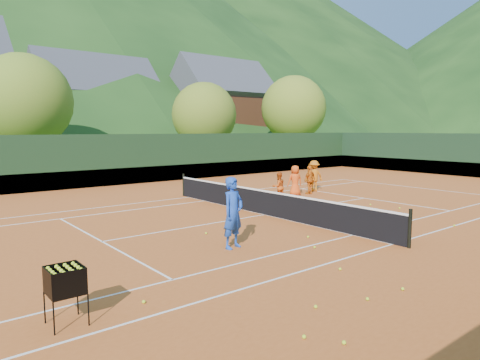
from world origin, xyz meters
TOP-DOWN VIEW (x-y plane):
  - ground at (0.00, 0.00)m, footprint 400.00×400.00m
  - clay_court at (0.00, 0.00)m, footprint 40.00×24.00m
  - mountain_far_right at (90.00, 150.00)m, footprint 260.00×260.00m
  - coach at (-3.79, -2.92)m, footprint 0.81×0.63m
  - student_a at (2.69, 2.04)m, footprint 0.72×0.61m
  - student_b at (5.34, 2.53)m, footprint 0.90×0.48m
  - student_c at (4.27, 2.53)m, footprint 0.87×0.72m
  - student_d at (6.25, 3.07)m, footprint 1.17×0.83m
  - tennis_ball_0 at (-7.46, -4.90)m, footprint 0.07×0.07m
  - tennis_ball_4 at (0.45, -2.04)m, footprint 0.07×0.07m
  - tennis_ball_6 at (-4.04, -7.45)m, footprint 0.07×0.07m
  - tennis_ball_7 at (1.42, -1.00)m, footprint 0.07×0.07m
  - tennis_ball_8 at (0.63, -2.47)m, footprint 0.07×0.07m
  - tennis_ball_9 at (-1.36, -3.48)m, footprint 0.07×0.07m
  - tennis_ball_10 at (-5.09, -7.07)m, footprint 0.07×0.07m
  - tennis_ball_11 at (-3.02, -6.00)m, footprint 0.07×0.07m
  - tennis_ball_12 at (0.55, -5.61)m, footprint 0.07×0.07m
  - tennis_ball_13 at (-3.03, -7.59)m, footprint 0.07×0.07m
  - tennis_ball_14 at (5.19, -2.58)m, footprint 0.07×0.07m
  - tennis_ball_15 at (1.99, -4.57)m, footprint 0.07×0.07m
  - tennis_ball_16 at (3.66, -5.53)m, footprint 0.07×0.07m
  - tennis_ball_18 at (-5.77, -8.24)m, footprint 0.07×0.07m
  - tennis_ball_19 at (-2.08, -4.37)m, footprint 0.07×0.07m
  - tennis_ball_21 at (4.94, -1.35)m, footprint 0.07×0.07m
  - tennis_ball_22 at (-3.52, -1.17)m, footprint 0.07×0.07m
  - tennis_ball_23 at (3.17, -1.52)m, footprint 0.07×0.07m
  - tennis_ball_25 at (-6.11, -7.73)m, footprint 0.07×0.07m
  - court_lines at (0.00, 0.00)m, footprint 23.83×11.03m
  - tennis_net at (0.00, 0.00)m, footprint 0.10×12.07m
  - perimeter_fence at (0.00, 0.00)m, footprint 40.40×24.24m
  - ball_hopper at (-8.86, -4.89)m, footprint 0.57×0.57m
  - chalet_mid at (6.00, 34.00)m, footprint 12.65×8.82m
  - chalet_right at (20.00, 30.00)m, footprint 11.50×8.82m
  - tree_b at (-4.00, 20.00)m, footprint 6.40×6.40m
  - tree_c at (10.00, 19.00)m, footprint 5.60×5.60m
  - tree_d at (22.00, 20.00)m, footprint 6.80×6.80m

SIDE VIEW (x-z plane):
  - ground at x=0.00m, z-range 0.00..0.00m
  - clay_court at x=0.00m, z-range 0.00..0.02m
  - court_lines at x=0.00m, z-range 0.02..0.03m
  - tennis_ball_0 at x=-7.46m, z-range 0.02..0.09m
  - tennis_ball_4 at x=0.45m, z-range 0.02..0.09m
  - tennis_ball_6 at x=-4.04m, z-range 0.02..0.09m
  - tennis_ball_7 at x=1.42m, z-range 0.02..0.09m
  - tennis_ball_8 at x=0.63m, z-range 0.02..0.09m
  - tennis_ball_9 at x=-1.36m, z-range 0.02..0.09m
  - tennis_ball_10 at x=-5.09m, z-range 0.02..0.09m
  - tennis_ball_11 at x=-3.02m, z-range 0.02..0.09m
  - tennis_ball_12 at x=0.55m, z-range 0.02..0.09m
  - tennis_ball_13 at x=-3.03m, z-range 0.02..0.09m
  - tennis_ball_14 at x=5.19m, z-range 0.02..0.09m
  - tennis_ball_15 at x=1.99m, z-range 0.02..0.09m
  - tennis_ball_16 at x=3.66m, z-range 0.02..0.09m
  - tennis_ball_18 at x=-5.77m, z-range 0.02..0.09m
  - tennis_ball_19 at x=-2.08m, z-range 0.02..0.09m
  - tennis_ball_21 at x=4.94m, z-range 0.02..0.09m
  - tennis_ball_22 at x=-3.52m, z-range 0.02..0.09m
  - tennis_ball_23 at x=3.17m, z-range 0.02..0.09m
  - tennis_ball_25 at x=-6.11m, z-range 0.02..0.09m
  - tennis_net at x=0.00m, z-range -0.03..1.07m
  - student_a at x=2.69m, z-range 0.02..1.34m
  - student_b at x=5.34m, z-range 0.02..1.49m
  - ball_hopper at x=-8.86m, z-range 0.27..1.27m
  - student_c at x=4.27m, z-range 0.02..1.54m
  - student_d at x=6.25m, z-range 0.02..1.66m
  - coach at x=-3.79m, z-range 0.02..2.00m
  - perimeter_fence at x=0.00m, z-range -0.23..2.77m
  - tree_c at x=10.00m, z-range 0.87..8.22m
  - chalet_mid at x=6.00m, z-range -0.74..10.72m
  - tree_b at x=-4.00m, z-range 0.99..9.39m
  - chalet_right at x=20.00m, z-range -0.70..11.21m
  - tree_d at x=22.00m, z-range 1.06..9.98m
  - mountain_far_right at x=90.00m, z-range 0.00..95.00m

